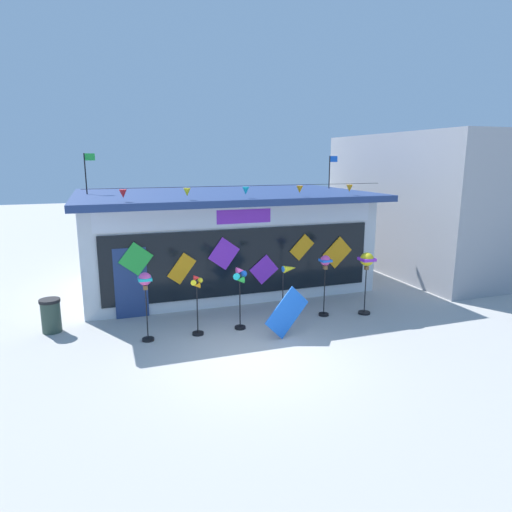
% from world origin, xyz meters
% --- Properties ---
extents(ground_plane, '(80.00, 80.00, 0.00)m').
position_xyz_m(ground_plane, '(0.00, 0.00, 0.00)').
color(ground_plane, '#ADAAA5').
extents(kite_shop_building, '(9.56, 6.52, 4.56)m').
position_xyz_m(kite_shop_building, '(0.98, 6.40, 1.66)').
color(kite_shop_building, silver).
rests_on(kite_shop_building, ground_plane).
extents(wind_spinner_far_left, '(0.32, 0.32, 1.73)m').
position_xyz_m(wind_spinner_far_left, '(-2.09, 1.70, 1.37)').
color(wind_spinner_far_left, black).
rests_on(wind_spinner_far_left, ground_plane).
extents(wind_spinner_left, '(0.34, 0.29, 1.58)m').
position_xyz_m(wind_spinner_left, '(-0.85, 1.66, 0.98)').
color(wind_spinner_left, black).
rests_on(wind_spinner_left, ground_plane).
extents(wind_spinner_center_left, '(0.44, 0.29, 1.68)m').
position_xyz_m(wind_spinner_center_left, '(0.29, 1.70, 1.21)').
color(wind_spinner_center_left, black).
rests_on(wind_spinner_center_left, ground_plane).
extents(wind_spinner_center_right, '(0.55, 0.29, 1.64)m').
position_xyz_m(wind_spinner_center_right, '(1.58, 1.61, 1.13)').
color(wind_spinner_center_right, black).
rests_on(wind_spinner_center_right, ground_plane).
extents(wind_spinner_right, '(0.29, 0.29, 1.76)m').
position_xyz_m(wind_spinner_right, '(2.85, 1.92, 1.36)').
color(wind_spinner_right, black).
rests_on(wind_spinner_right, ground_plane).
extents(wind_spinner_far_right, '(0.39, 0.39, 1.81)m').
position_xyz_m(wind_spinner_far_right, '(4.02, 1.67, 1.46)').
color(wind_spinner_far_right, black).
rests_on(wind_spinner_far_right, ground_plane).
extents(trash_bin, '(0.52, 0.52, 0.88)m').
position_xyz_m(trash_bin, '(-4.37, 3.10, 0.45)').
color(trash_bin, '#2D4238').
rests_on(trash_bin, ground_plane).
extents(display_kite_on_ground, '(1.27, 0.26, 1.27)m').
position_xyz_m(display_kite_on_ground, '(1.24, 0.83, 0.64)').
color(display_kite_on_ground, blue).
rests_on(display_kite_on_ground, ground_plane).
extents(neighbour_building, '(7.00, 8.23, 5.31)m').
position_xyz_m(neighbour_building, '(10.73, 5.86, 2.66)').
color(neighbour_building, '#99999E').
rests_on(neighbour_building, ground_plane).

